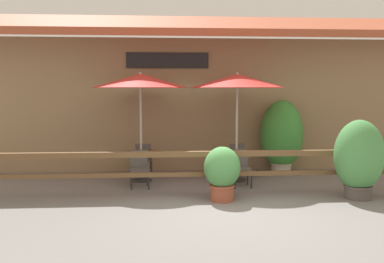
% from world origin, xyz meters
% --- Properties ---
extents(ground_plane, '(60.00, 60.00, 0.00)m').
position_xyz_m(ground_plane, '(0.00, 0.00, 0.00)').
color(ground_plane, slate).
extents(building_facade, '(14.28, 1.49, 4.23)m').
position_xyz_m(building_facade, '(-0.00, 4.10, 2.16)').
color(building_facade, '#997A56').
rests_on(building_facade, ground).
extents(patio_railing, '(10.40, 0.14, 0.95)m').
position_xyz_m(patio_railing, '(0.00, 1.05, 0.70)').
color(patio_railing, brown).
rests_on(patio_railing, ground).
extents(patio_umbrella_near, '(2.29, 2.29, 2.63)m').
position_xyz_m(patio_umbrella_near, '(-1.65, 2.70, 2.42)').
color(patio_umbrella_near, '#B7B2A8').
rests_on(patio_umbrella_near, ground).
extents(dining_table_near, '(0.93, 0.93, 0.70)m').
position_xyz_m(dining_table_near, '(-1.65, 2.70, 0.56)').
color(dining_table_near, brown).
rests_on(dining_table_near, ground).
extents(chair_near_streetside, '(0.46, 0.46, 0.84)m').
position_xyz_m(chair_near_streetside, '(-1.66, 2.00, 0.47)').
color(chair_near_streetside, '#514C47').
rests_on(chair_near_streetside, ground).
extents(chair_near_wallside, '(0.43, 0.43, 0.84)m').
position_xyz_m(chair_near_wallside, '(-1.62, 3.41, 0.47)').
color(chair_near_wallside, '#514C47').
rests_on(chair_near_wallside, ground).
extents(patio_umbrella_middle, '(2.29, 2.29, 2.63)m').
position_xyz_m(patio_umbrella_middle, '(0.67, 2.60, 2.42)').
color(patio_umbrella_middle, '#B7B2A8').
rests_on(patio_umbrella_middle, ground).
extents(dining_table_middle, '(0.93, 0.93, 0.70)m').
position_xyz_m(dining_table_middle, '(0.67, 2.60, 0.56)').
color(dining_table_middle, brown).
rests_on(dining_table_middle, ground).
extents(chair_middle_streetside, '(0.44, 0.44, 0.84)m').
position_xyz_m(chair_middle_streetside, '(0.66, 1.93, 0.47)').
color(chair_middle_streetside, '#514C47').
rests_on(chair_middle_streetside, ground).
extents(chair_middle_wallside, '(0.51, 0.51, 0.84)m').
position_xyz_m(chair_middle_wallside, '(0.75, 3.26, 0.47)').
color(chair_middle_wallside, '#514C47').
rests_on(chair_middle_wallside, ground).
extents(potted_plant_tall_tropical, '(0.73, 0.65, 1.09)m').
position_xyz_m(potted_plant_tall_tropical, '(0.05, 0.69, 0.59)').
color(potted_plant_tall_tropical, '#9E4C33').
rests_on(potted_plant_tall_tropical, ground).
extents(potted_plant_broad_leaf, '(1.00, 0.90, 1.61)m').
position_xyz_m(potted_plant_broad_leaf, '(2.83, 0.67, 0.84)').
color(potted_plant_broad_leaf, '#564C47').
rests_on(potted_plant_broad_leaf, ground).
extents(potted_plant_entrance_palm, '(1.14, 1.02, 1.94)m').
position_xyz_m(potted_plant_entrance_palm, '(2.05, 3.55, 1.00)').
color(potted_plant_entrance_palm, '#B7AD99').
rests_on(potted_plant_entrance_palm, ground).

